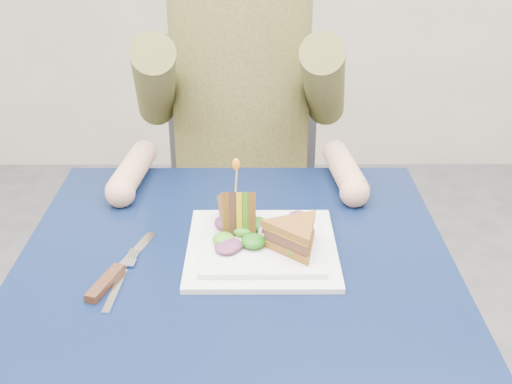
{
  "coord_description": "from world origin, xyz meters",
  "views": [
    {
      "loc": [
        0.03,
        -0.93,
        1.33
      ],
      "look_at": [
        0.04,
        0.08,
        0.82
      ],
      "focal_mm": 45.0,
      "sensor_mm": 36.0,
      "label": 1
    }
  ],
  "objects_px": {
    "chair": "(242,183)",
    "fork": "(120,280)",
    "sandwich_upright": "(237,211)",
    "plate": "(262,246)",
    "knife": "(111,277)",
    "diner": "(240,63)",
    "sandwich_flat": "(295,236)",
    "table": "(236,297)"
  },
  "relations": [
    {
      "from": "sandwich_flat",
      "to": "knife",
      "type": "distance_m",
      "value": 0.31
    },
    {
      "from": "plate",
      "to": "sandwich_flat",
      "type": "bearing_deg",
      "value": -24.44
    },
    {
      "from": "fork",
      "to": "sandwich_upright",
      "type": "bearing_deg",
      "value": 36.74
    },
    {
      "from": "chair",
      "to": "sandwich_upright",
      "type": "xyz_separation_m",
      "value": [
        0.0,
        -0.62,
        0.24
      ]
    },
    {
      "from": "sandwich_upright",
      "to": "fork",
      "type": "distance_m",
      "value": 0.24
    },
    {
      "from": "plate",
      "to": "fork",
      "type": "xyz_separation_m",
      "value": [
        -0.23,
        -0.09,
        -0.01
      ]
    },
    {
      "from": "chair",
      "to": "knife",
      "type": "height_order",
      "value": "chair"
    },
    {
      "from": "chair",
      "to": "plate",
      "type": "height_order",
      "value": "chair"
    },
    {
      "from": "table",
      "to": "plate",
      "type": "distance_m",
      "value": 0.1
    },
    {
      "from": "fork",
      "to": "table",
      "type": "bearing_deg",
      "value": 19.81
    },
    {
      "from": "table",
      "to": "knife",
      "type": "height_order",
      "value": "knife"
    },
    {
      "from": "table",
      "to": "sandwich_flat",
      "type": "distance_m",
      "value": 0.16
    },
    {
      "from": "table",
      "to": "knife",
      "type": "bearing_deg",
      "value": -162.96
    },
    {
      "from": "chair",
      "to": "plate",
      "type": "xyz_separation_m",
      "value": [
        0.05,
        -0.66,
        0.2
      ]
    },
    {
      "from": "diner",
      "to": "fork",
      "type": "height_order",
      "value": "diner"
    },
    {
      "from": "chair",
      "to": "diner",
      "type": "xyz_separation_m",
      "value": [
        -0.0,
        -0.11,
        0.37
      ]
    },
    {
      "from": "plate",
      "to": "fork",
      "type": "distance_m",
      "value": 0.25
    },
    {
      "from": "sandwich_upright",
      "to": "sandwich_flat",
      "type": "bearing_deg",
      "value": -35.21
    },
    {
      "from": "chair",
      "to": "plate",
      "type": "bearing_deg",
      "value": -85.99
    },
    {
      "from": "diner",
      "to": "fork",
      "type": "relative_size",
      "value": 4.15
    },
    {
      "from": "sandwich_flat",
      "to": "sandwich_upright",
      "type": "bearing_deg",
      "value": 144.79
    },
    {
      "from": "table",
      "to": "diner",
      "type": "distance_m",
      "value": 0.63
    },
    {
      "from": "sandwich_upright",
      "to": "fork",
      "type": "relative_size",
      "value": 0.7
    },
    {
      "from": "chair",
      "to": "fork",
      "type": "distance_m",
      "value": 0.8
    },
    {
      "from": "sandwich_flat",
      "to": "table",
      "type": "bearing_deg",
      "value": -178.42
    },
    {
      "from": "diner",
      "to": "sandwich_upright",
      "type": "bearing_deg",
      "value": -89.75
    },
    {
      "from": "chair",
      "to": "knife",
      "type": "bearing_deg",
      "value": -104.9
    },
    {
      "from": "table",
      "to": "sandwich_flat",
      "type": "relative_size",
      "value": 4.44
    },
    {
      "from": "sandwich_flat",
      "to": "sandwich_upright",
      "type": "height_order",
      "value": "sandwich_upright"
    },
    {
      "from": "chair",
      "to": "sandwich_flat",
      "type": "relative_size",
      "value": 5.51
    },
    {
      "from": "chair",
      "to": "fork",
      "type": "bearing_deg",
      "value": -103.73
    },
    {
      "from": "chair",
      "to": "plate",
      "type": "relative_size",
      "value": 3.58
    },
    {
      "from": "plate",
      "to": "chair",
      "type": "bearing_deg",
      "value": 94.01
    },
    {
      "from": "plate",
      "to": "knife",
      "type": "xyz_separation_m",
      "value": [
        -0.25,
        -0.09,
        -0.0
      ]
    },
    {
      "from": "diner",
      "to": "plate",
      "type": "xyz_separation_m",
      "value": [
        0.05,
        -0.55,
        -0.18
      ]
    },
    {
      "from": "chair",
      "to": "diner",
      "type": "height_order",
      "value": "diner"
    },
    {
      "from": "table",
      "to": "chair",
      "type": "distance_m",
      "value": 0.7
    },
    {
      "from": "chair",
      "to": "diner",
      "type": "bearing_deg",
      "value": -90.0
    },
    {
      "from": "plate",
      "to": "fork",
      "type": "relative_size",
      "value": 1.45
    },
    {
      "from": "table",
      "to": "chair",
      "type": "relative_size",
      "value": 0.81
    },
    {
      "from": "diner",
      "to": "chair",
      "type": "bearing_deg",
      "value": 90.0
    },
    {
      "from": "diner",
      "to": "plate",
      "type": "bearing_deg",
      "value": -85.17
    }
  ]
}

